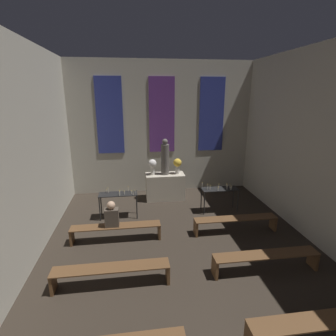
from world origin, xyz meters
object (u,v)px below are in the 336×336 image
at_px(pew_second_right, 321,325).
at_px(person_seated, 112,215).
at_px(pew_back_left, 116,229).
at_px(pew_back_right, 236,221).
at_px(flower_vase_right, 177,164).
at_px(altar, 165,186).
at_px(candle_rack_left, 118,197).
at_px(pew_third_left, 112,272).
at_px(statue, 165,158).
at_px(flower_vase_left, 152,165).
at_px(pew_third_right, 266,258).
at_px(candle_rack_right, 220,192).

relative_size(pew_second_right, person_seated, 3.39).
bearing_deg(pew_back_left, pew_back_right, 0.00).
bearing_deg(flower_vase_right, altar, 180.00).
height_order(candle_rack_left, pew_back_left, candle_rack_left).
relative_size(pew_back_left, person_seated, 3.39).
xyz_separation_m(pew_third_left, pew_back_left, (0.00, 1.75, 0.00)).
relative_size(statue, pew_back_left, 0.56).
height_order(flower_vase_left, candle_rack_left, flower_vase_left).
bearing_deg(pew_third_right, altar, 110.32).
height_order(candle_rack_right, pew_third_left, candle_rack_right).
bearing_deg(flower_vase_left, pew_second_right, -71.21).
height_order(statue, pew_back_left, statue).
bearing_deg(pew_third_left, candle_rack_right, 43.57).
height_order(flower_vase_left, pew_third_right, flower_vase_left).
bearing_deg(pew_second_right, altar, 104.94).
relative_size(pew_third_left, pew_back_left, 1.00).
relative_size(flower_vase_left, pew_third_left, 0.24).
xyz_separation_m(pew_second_right, pew_back_right, (0.00, 3.49, 0.00)).
xyz_separation_m(candle_rack_right, pew_third_left, (-3.32, -3.16, -0.35)).
height_order(candle_rack_left, pew_second_right, candle_rack_left).
bearing_deg(pew_back_left, pew_second_right, -46.34).
height_order(pew_third_right, pew_back_right, same).
height_order(pew_back_left, person_seated, person_seated).
bearing_deg(altar, pew_third_right, -69.68).
bearing_deg(pew_third_left, pew_third_right, 0.00).
relative_size(candle_rack_right, pew_third_left, 0.50).
relative_size(flower_vase_left, pew_second_right, 0.24).
distance_m(statue, pew_back_left, 3.45).
relative_size(statue, person_seated, 1.88).
height_order(flower_vase_left, candle_rack_right, flower_vase_left).
bearing_deg(pew_second_right, flower_vase_left, 108.79).
bearing_deg(pew_back_left, flower_vase_left, 66.31).
bearing_deg(statue, flower_vase_left, 180.00).
distance_m(candle_rack_right, pew_back_left, 3.62).
bearing_deg(statue, pew_back_left, -121.19).
xyz_separation_m(statue, pew_second_right, (1.67, -6.24, -1.23)).
xyz_separation_m(flower_vase_left, candle_rack_left, (-1.19, -1.34, -0.65)).
bearing_deg(flower_vase_left, altar, 0.00).
bearing_deg(pew_third_left, flower_vase_right, 64.71).
bearing_deg(candle_rack_right, pew_second_right, -89.86).
height_order(pew_third_left, person_seated, person_seated).
distance_m(statue, pew_third_right, 4.95).
height_order(statue, pew_third_right, statue).
xyz_separation_m(pew_third_left, person_seated, (-0.09, 1.75, 0.42)).
xyz_separation_m(altar, pew_back_right, (1.67, -2.75, -0.15)).
height_order(candle_rack_right, pew_third_right, candle_rack_right).
distance_m(flower_vase_left, pew_back_right, 3.62).
relative_size(pew_third_left, pew_third_right, 1.00).
height_order(flower_vase_right, pew_second_right, flower_vase_right).
bearing_deg(flower_vase_right, candle_rack_left, -147.57).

